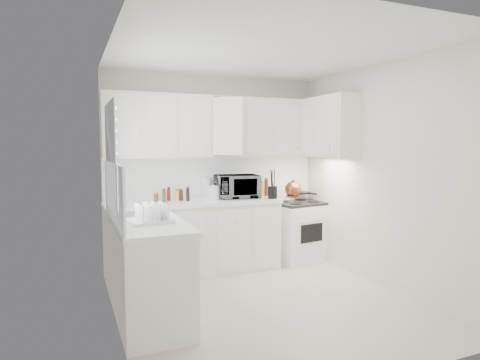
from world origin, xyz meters
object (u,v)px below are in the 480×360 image
dish_rack (151,212)px  stove (298,223)px  tea_kettle (293,188)px  rice_cooker (215,191)px  utensil_crock (273,184)px  microwave (237,184)px

dish_rack → stove: bearing=22.2°
tea_kettle → rice_cooker: 1.08m
rice_cooker → utensil_crock: size_ratio=0.53×
stove → dish_rack: dish_rack is taller
tea_kettle → utensil_crock: (-0.34, -0.05, 0.08)m
microwave → utensil_crock: utensil_crock is taller
stove → utensil_crock: size_ratio=2.73×
tea_kettle → utensil_crock: 0.35m
microwave → stove: bearing=1.8°
tea_kettle → stove: bearing=23.8°
microwave → dish_rack: (-1.41, -1.36, -0.09)m
utensil_crock → dish_rack: (-1.82, -1.11, -0.10)m
stove → rice_cooker: 1.33m
tea_kettle → microwave: size_ratio=0.50×
utensil_crock → stove: bearing=22.3°
stove → rice_cooker: size_ratio=5.14×
tea_kettle → rice_cooker: bearing=149.1°
stove → tea_kettle: 0.58m
stove → tea_kettle: size_ratio=3.85×
microwave → rice_cooker: microwave is taller
utensil_crock → dish_rack: utensil_crock is taller
microwave → utensil_crock: (0.41, -0.26, 0.01)m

